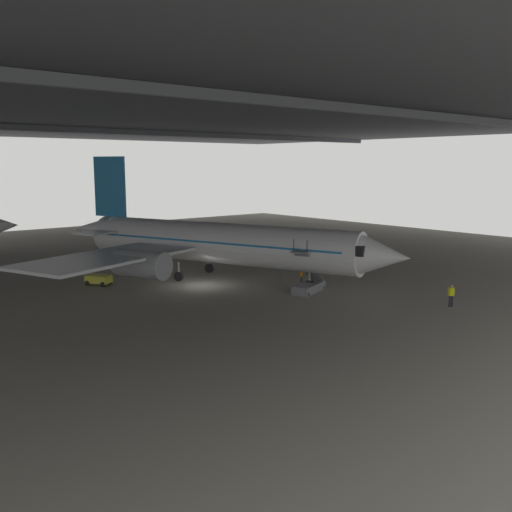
{
  "coord_description": "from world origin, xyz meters",
  "views": [
    {
      "loc": [
        -28.4,
        -41.11,
        10.67
      ],
      "look_at": [
        4.22,
        -2.53,
        2.57
      ],
      "focal_mm": 40.05,
      "sensor_mm": 36.0,
      "label": 1
    }
  ],
  "objects": [
    {
      "name": "crew_worker_near_nose",
      "position": [
        10.07,
        -18.48,
        0.99
      ],
      "size": [
        0.48,
        0.38,
        1.72
      ],
      "color": "#232838",
      "rests_on": "ground_plane"
    },
    {
      "name": "ground_plane",
      "position": [
        0.0,
        0.0,
        0.0
      ],
      "size": [
        110.0,
        110.0,
        0.0
      ],
      "primitive_type": "plane",
      "color": "gray"
    },
    {
      "name": "baggage_tug",
      "position": [
        -6.83,
        6.28,
        0.53
      ],
      "size": [
        2.17,
        2.5,
        0.9
      ],
      "color": "yellow",
      "rests_on": "ground_plane"
    },
    {
      "name": "airplane_main",
      "position": [
        2.61,
        1.92,
        3.46
      ],
      "size": [
        35.38,
        35.61,
        11.5
      ],
      "color": "white",
      "rests_on": "ground_plane"
    },
    {
      "name": "hangar_structure",
      "position": [
        -0.11,
        13.8,
        15.98
      ],
      "size": [
        121.0,
        99.0,
        16.63
      ],
      "color": "#4C4F54",
      "rests_on": "ground_plane"
    },
    {
      "name": "crew_worker_by_stairs",
      "position": [
        6.7,
        -5.83,
        1.0
      ],
      "size": [
        0.4,
        0.43,
        1.75
      ],
      "color": "#232838",
      "rests_on": "ground_plane"
    },
    {
      "name": "boarding_stairs",
      "position": [
        5.51,
        -7.87,
        0.73
      ],
      "size": [
        4.43,
        2.75,
        4.67
      ],
      "color": "slate",
      "rests_on": "ground_plane"
    }
  ]
}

